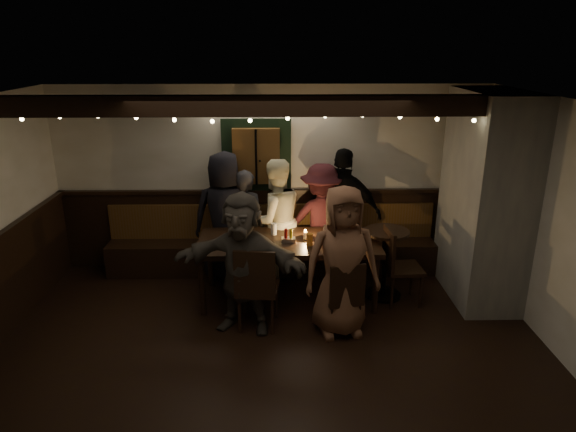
{
  "coord_description": "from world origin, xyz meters",
  "views": [
    {
      "loc": [
        0.09,
        -4.51,
        3.14
      ],
      "look_at": [
        0.22,
        1.6,
        1.05
      ],
      "focal_mm": 32.0,
      "sensor_mm": 36.0,
      "label": 1
    }
  ],
  "objects_px": {
    "person_c": "(275,220)",
    "person_a": "(226,216)",
    "dining_table": "(288,246)",
    "person_b": "(246,224)",
    "person_g": "(342,262)",
    "person_d": "(321,220)",
    "chair_near_left": "(256,284)",
    "person_e": "(343,213)",
    "chair_end": "(396,262)",
    "chair_near_right": "(344,294)",
    "person_f": "(243,263)",
    "high_top": "(386,255)"
  },
  "relations": [
    {
      "from": "person_c",
      "to": "person_a",
      "type": "bearing_deg",
      "value": -25.16
    },
    {
      "from": "dining_table",
      "to": "person_b",
      "type": "xyz_separation_m",
      "value": [
        -0.57,
        0.7,
        0.04
      ]
    },
    {
      "from": "dining_table",
      "to": "person_g",
      "type": "xyz_separation_m",
      "value": [
        0.57,
        -0.79,
        0.12
      ]
    },
    {
      "from": "person_d",
      "to": "chair_near_left",
      "type": "bearing_deg",
      "value": 65.31
    },
    {
      "from": "person_e",
      "to": "person_g",
      "type": "xyz_separation_m",
      "value": [
        -0.2,
        -1.55,
        -0.04
      ]
    },
    {
      "from": "chair_near_left",
      "to": "chair_end",
      "type": "relative_size",
      "value": 1.03
    },
    {
      "from": "person_c",
      "to": "person_d",
      "type": "xyz_separation_m",
      "value": [
        0.64,
        0.1,
        -0.05
      ]
    },
    {
      "from": "chair_near_left",
      "to": "person_c",
      "type": "xyz_separation_m",
      "value": [
        0.2,
        1.38,
        0.27
      ]
    },
    {
      "from": "person_d",
      "to": "person_e",
      "type": "bearing_deg",
      "value": -170.78
    },
    {
      "from": "dining_table",
      "to": "person_c",
      "type": "xyz_separation_m",
      "value": [
        -0.17,
        0.64,
        0.11
      ]
    },
    {
      "from": "dining_table",
      "to": "chair_near_right",
      "type": "bearing_deg",
      "value": -54.84
    },
    {
      "from": "person_f",
      "to": "person_g",
      "type": "xyz_separation_m",
      "value": [
        1.09,
        -0.09,
        0.04
      ]
    },
    {
      "from": "high_top",
      "to": "person_f",
      "type": "xyz_separation_m",
      "value": [
        -1.76,
        -0.75,
        0.24
      ]
    },
    {
      "from": "person_a",
      "to": "person_e",
      "type": "height_order",
      "value": "person_e"
    },
    {
      "from": "chair_near_left",
      "to": "person_e",
      "type": "bearing_deg",
      "value": 52.83
    },
    {
      "from": "chair_end",
      "to": "person_f",
      "type": "xyz_separation_m",
      "value": [
        -1.86,
        -0.58,
        0.26
      ]
    },
    {
      "from": "person_b",
      "to": "person_c",
      "type": "bearing_deg",
      "value": -170.45
    },
    {
      "from": "chair_near_right",
      "to": "high_top",
      "type": "relative_size",
      "value": 0.98
    },
    {
      "from": "high_top",
      "to": "person_g",
      "type": "relative_size",
      "value": 0.53
    },
    {
      "from": "chair_end",
      "to": "person_d",
      "type": "height_order",
      "value": "person_d"
    },
    {
      "from": "high_top",
      "to": "person_d",
      "type": "relative_size",
      "value": 0.56
    },
    {
      "from": "high_top",
      "to": "person_d",
      "type": "height_order",
      "value": "person_d"
    },
    {
      "from": "chair_end",
      "to": "chair_near_left",
      "type": "bearing_deg",
      "value": -159.82
    },
    {
      "from": "high_top",
      "to": "person_c",
      "type": "bearing_deg",
      "value": 157.24
    },
    {
      "from": "person_b",
      "to": "person_e",
      "type": "xyz_separation_m",
      "value": [
        1.34,
        0.07,
        0.13
      ]
    },
    {
      "from": "chair_near_right",
      "to": "person_c",
      "type": "distance_m",
      "value": 1.71
    },
    {
      "from": "high_top",
      "to": "person_e",
      "type": "distance_m",
      "value": 0.91
    },
    {
      "from": "chair_near_right",
      "to": "person_d",
      "type": "distance_m",
      "value": 1.63
    },
    {
      "from": "high_top",
      "to": "person_d",
      "type": "bearing_deg",
      "value": 137.95
    },
    {
      "from": "person_a",
      "to": "person_b",
      "type": "xyz_separation_m",
      "value": [
        0.27,
        0.01,
        -0.12
      ]
    },
    {
      "from": "person_a",
      "to": "person_g",
      "type": "height_order",
      "value": "person_a"
    },
    {
      "from": "dining_table",
      "to": "person_b",
      "type": "relative_size",
      "value": 1.46
    },
    {
      "from": "chair_end",
      "to": "chair_near_right",
      "type": "bearing_deg",
      "value": -135.06
    },
    {
      "from": "dining_table",
      "to": "person_b",
      "type": "distance_m",
      "value": 0.9
    },
    {
      "from": "person_g",
      "to": "chair_near_right",
      "type": "bearing_deg",
      "value": -74.34
    },
    {
      "from": "chair_near_right",
      "to": "person_e",
      "type": "distance_m",
      "value": 1.67
    },
    {
      "from": "chair_near_right",
      "to": "person_a",
      "type": "bearing_deg",
      "value": 133.08
    },
    {
      "from": "chair_near_right",
      "to": "person_c",
      "type": "relative_size",
      "value": 0.52
    },
    {
      "from": "person_a",
      "to": "person_c",
      "type": "xyz_separation_m",
      "value": [
        0.67,
        -0.04,
        -0.04
      ]
    },
    {
      "from": "person_b",
      "to": "person_f",
      "type": "distance_m",
      "value": 1.4
    },
    {
      "from": "person_c",
      "to": "person_f",
      "type": "bearing_deg",
      "value": 53.62
    },
    {
      "from": "chair_near_right",
      "to": "person_g",
      "type": "distance_m",
      "value": 0.37
    },
    {
      "from": "person_c",
      "to": "person_g",
      "type": "bearing_deg",
      "value": 95.74
    },
    {
      "from": "dining_table",
      "to": "person_c",
      "type": "bearing_deg",
      "value": 104.45
    },
    {
      "from": "person_c",
      "to": "person_d",
      "type": "height_order",
      "value": "person_c"
    },
    {
      "from": "chair_end",
      "to": "person_g",
      "type": "bearing_deg",
      "value": -138.76
    },
    {
      "from": "dining_table",
      "to": "high_top",
      "type": "height_order",
      "value": "dining_table"
    },
    {
      "from": "person_c",
      "to": "high_top",
      "type": "bearing_deg",
      "value": 135.71
    },
    {
      "from": "chair_near_left",
      "to": "person_d",
      "type": "bearing_deg",
      "value": 60.37
    },
    {
      "from": "person_d",
      "to": "person_g",
      "type": "xyz_separation_m",
      "value": [
        0.1,
        -1.53,
        0.06
      ]
    }
  ]
}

